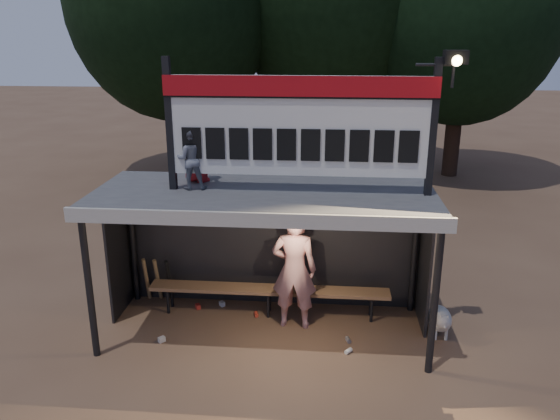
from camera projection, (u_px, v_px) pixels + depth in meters
The scene contains 11 objects.
ground at pixel (265, 330), 8.70m from camera, with size 80.00×80.00×0.00m, color brown.
player at pixel (294, 270), 8.57m from camera, with size 0.71×0.47×1.95m, color silver.
child_a at pixel (191, 159), 7.95m from camera, with size 0.44×0.34×0.91m, color slate.
child_b at pixel (197, 148), 8.34m from camera, with size 0.51×0.33×1.04m, color #AC1A1E.
dugout_shelter at pixel (266, 216), 8.36m from camera, with size 5.10×2.08×2.32m.
scoreboard_assembly at pixel (303, 123), 7.62m from camera, with size 4.10×0.27×1.99m.
bench at pixel (269, 290), 9.09m from camera, with size 4.00×0.35×0.48m.
tree_right at pixel (465, 10), 16.63m from camera, with size 6.08×6.08×8.72m.
dog at pixel (440, 319), 8.49m from camera, with size 0.36×0.81×0.49m.
bats at pixel (158, 279), 9.51m from camera, with size 0.48×0.33×0.84m.
litter at pixel (251, 324), 8.81m from camera, with size 2.97×1.42×0.08m.
Camera 1 is at (0.90, -7.63, 4.52)m, focal length 35.00 mm.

